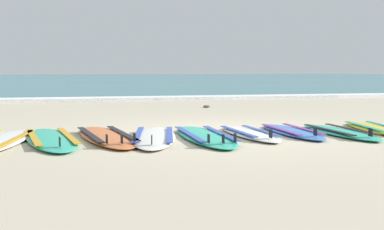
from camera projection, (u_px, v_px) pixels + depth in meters
The scene contains 12 objects.
ground_plane at pixel (228, 132), 8.05m from camera, with size 80.00×80.00×0.00m, color #C1B599.
sea at pixel (96, 79), 44.71m from camera, with size 80.00×60.00×0.10m, color teal.
wave_foam_strip at pixel (148, 99), 16.06m from camera, with size 80.00×0.88×0.11m, color white.
surfboard_1 at pixel (51, 139), 7.06m from camera, with size 0.95×2.57×0.18m.
surfboard_2 at pixel (106, 136), 7.31m from camera, with size 0.93×2.57×0.18m.
surfboard_3 at pixel (154, 137), 7.25m from camera, with size 1.03×2.47×0.18m.
surfboard_4 at pixel (205, 136), 7.34m from camera, with size 0.66×2.47×0.18m.
surfboard_5 at pixel (249, 133), 7.64m from camera, with size 0.56×1.97×0.18m.
surfboard_6 at pixel (292, 131), 7.87m from camera, with size 0.51×2.01×0.18m.
surfboard_7 at pixel (339, 132), 7.83m from camera, with size 0.55×2.08×0.18m.
surfboard_8 at pixel (375, 129), 8.26m from camera, with size 0.79×2.08×0.18m.
seaweed_clump_near_shoreline at pixel (206, 106), 13.08m from camera, with size 0.18×0.14×0.06m, color #4C4228.
Camera 1 is at (-2.38, -7.65, 0.99)m, focal length 49.19 mm.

